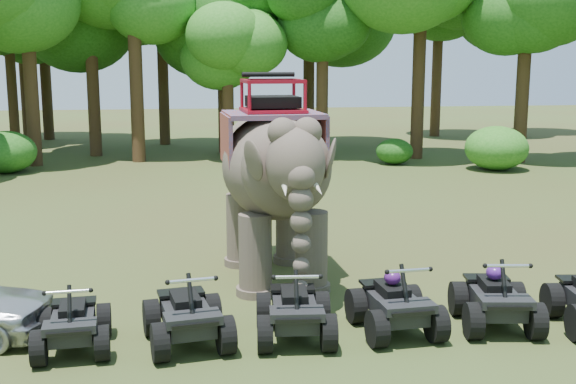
# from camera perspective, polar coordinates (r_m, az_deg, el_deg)

# --- Properties ---
(ground) EXTENTS (110.00, 110.00, 0.00)m
(ground) POSITION_cam_1_polar(r_m,az_deg,el_deg) (14.26, 0.68, -8.41)
(ground) COLOR #47381E
(ground) RESTS_ON ground
(elephant) EXTENTS (2.54, 5.25, 4.31)m
(elephant) POSITION_cam_1_polar(r_m,az_deg,el_deg) (15.09, -1.13, 1.09)
(elephant) COLOR #4D4038
(elephant) RESTS_ON ground
(atv_0) EXTENTS (1.29, 1.68, 1.18)m
(atv_0) POSITION_cam_1_polar(r_m,az_deg,el_deg) (12.17, -16.69, -9.29)
(atv_0) COLOR black
(atv_0) RESTS_ON ground
(atv_1) EXTENTS (1.55, 1.94, 1.30)m
(atv_1) POSITION_cam_1_polar(r_m,az_deg,el_deg) (12.00, -7.99, -8.92)
(atv_1) COLOR black
(atv_1) RESTS_ON ground
(atv_2) EXTENTS (1.41, 1.84, 1.29)m
(atv_2) POSITION_cam_1_polar(r_m,az_deg,el_deg) (12.12, 0.54, -8.66)
(atv_2) COLOR black
(atv_2) RESTS_ON ground
(atv_3) EXTENTS (1.41, 1.85, 1.30)m
(atv_3) POSITION_cam_1_polar(r_m,az_deg,el_deg) (12.53, 8.47, -8.09)
(atv_3) COLOR black
(atv_3) RESTS_ON ground
(atv_4) EXTENTS (1.53, 1.93, 1.31)m
(atv_4) POSITION_cam_1_polar(r_m,az_deg,el_deg) (13.15, 16.12, -7.48)
(atv_4) COLOR black
(atv_4) RESTS_ON ground
(tree_0) EXTENTS (6.12, 6.12, 8.75)m
(tree_0) POSITION_cam_1_polar(r_m,az_deg,el_deg) (35.71, -4.80, 10.07)
(tree_0) COLOR #195114
(tree_0) RESTS_ON ground
(tree_1) EXTENTS (5.92, 5.92, 8.46)m
(tree_1) POSITION_cam_1_polar(r_m,az_deg,el_deg) (33.63, 2.73, 9.83)
(tree_1) COLOR #195114
(tree_1) RESTS_ON ground
(tree_2) EXTENTS (6.80, 6.80, 9.71)m
(tree_2) POSITION_cam_1_polar(r_m,az_deg,el_deg) (34.18, 10.34, 10.74)
(tree_2) COLOR #195114
(tree_2) RESTS_ON ground
(tree_3) EXTENTS (6.75, 6.75, 9.65)m
(tree_3) POSITION_cam_1_polar(r_m,az_deg,el_deg) (34.01, 18.19, 10.34)
(tree_3) COLOR #195114
(tree_3) RESTS_ON ground
(tree_25) EXTENTS (6.64, 6.64, 9.49)m
(tree_25) POSITION_cam_1_polar(r_m,az_deg,el_deg) (33.17, -19.78, 10.11)
(tree_25) COLOR #195114
(tree_25) RESTS_ON ground
(tree_26) EXTENTS (6.96, 6.96, 9.95)m
(tree_26) POSITION_cam_1_polar(r_m,az_deg,el_deg) (33.24, -11.99, 10.89)
(tree_26) COLOR #195114
(tree_26) RESTS_ON ground
(tree_27) EXTENTS (4.97, 4.97, 7.09)m
(tree_27) POSITION_cam_1_polar(r_m,az_deg,el_deg) (40.65, -21.01, 8.30)
(tree_27) COLOR #195114
(tree_27) RESTS_ON ground
(tree_28) EXTENTS (7.02, 7.02, 10.03)m
(tree_28) POSITION_cam_1_polar(r_m,az_deg,el_deg) (43.91, -18.72, 10.48)
(tree_28) COLOR #195114
(tree_28) RESTS_ON ground
(tree_29) EXTENTS (5.90, 5.90, 8.42)m
(tree_29) POSITION_cam_1_polar(r_m,az_deg,el_deg) (43.65, -20.15, 9.34)
(tree_29) COLOR #195114
(tree_29) RESTS_ON ground
(tree_30) EXTENTS (6.91, 6.91, 9.87)m
(tree_30) POSITION_cam_1_polar(r_m,az_deg,el_deg) (44.44, 11.73, 10.70)
(tree_30) COLOR #195114
(tree_30) RESTS_ON ground
(tree_33) EXTENTS (7.08, 7.08, 10.12)m
(tree_33) POSITION_cam_1_polar(r_m,az_deg,el_deg) (39.37, 1.67, 11.14)
(tree_33) COLOR #195114
(tree_33) RESTS_ON ground
(tree_34) EXTENTS (6.34, 6.34, 9.05)m
(tree_34) POSITION_cam_1_polar(r_m,az_deg,el_deg) (39.85, -9.88, 10.22)
(tree_34) COLOR #195114
(tree_34) RESTS_ON ground
(tree_35) EXTENTS (5.01, 5.01, 7.15)m
(tree_35) POSITION_cam_1_polar(r_m,az_deg,el_deg) (33.56, -4.80, 8.69)
(tree_35) COLOR #195114
(tree_35) RESTS_ON ground
(tree_36) EXTENTS (6.54, 6.54, 9.34)m
(tree_36) POSITION_cam_1_polar(r_m,az_deg,el_deg) (35.75, -15.26, 10.22)
(tree_36) COLOR #195114
(tree_36) RESTS_ON ground
(tree_37) EXTENTS (7.28, 7.28, 10.41)m
(tree_37) POSITION_cam_1_polar(r_m,az_deg,el_deg) (45.72, 18.30, 10.72)
(tree_37) COLOR #195114
(tree_37) RESTS_ON ground
(tree_39) EXTENTS (6.03, 6.03, 8.61)m
(tree_39) POSITION_cam_1_polar(r_m,az_deg,el_deg) (35.95, -5.16, 9.96)
(tree_39) COLOR #195114
(tree_39) RESTS_ON ground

